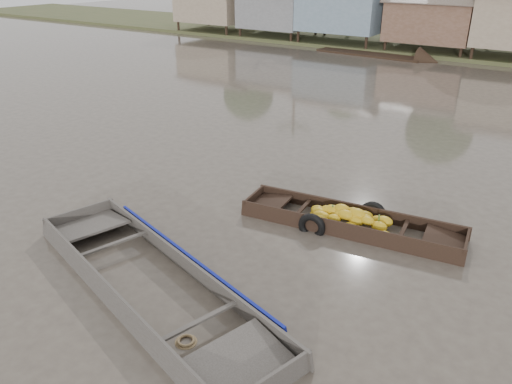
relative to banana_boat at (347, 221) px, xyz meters
The scene contains 3 objects.
ground 3.22m from the banana_boat, 126.97° to the right, with size 120.00×120.00×0.00m, color #494038.
banana_boat is the anchor object (origin of this frame).
viewer_boat 5.21m from the banana_boat, 115.36° to the right, with size 7.71×3.98×0.60m.
Camera 1 is at (6.16, -8.02, 6.24)m, focal length 35.00 mm.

